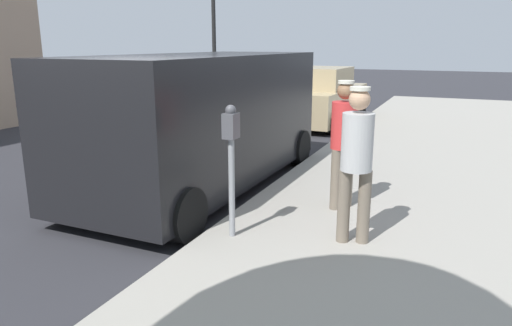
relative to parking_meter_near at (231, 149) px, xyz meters
The scene contains 8 objects.
ground_plane 1.81m from the parking_meter_near, 169.08° to the left, with size 80.00×80.00×0.00m, color #2D2D33.
sidewalk_slab 2.43m from the parking_meter_near, ahead, with size 5.00×32.00×0.15m, color #9E998E.
parking_meter_near is the anchor object (origin of this frame).
pedestrian_in_red 1.73m from the parking_meter_near, 58.02° to the left, with size 0.34×0.34×1.71m.
pedestrian_in_gray 1.37m from the parking_meter_near, 16.48° to the left, with size 0.35×0.34×1.73m.
parked_van 2.51m from the parking_meter_near, 126.74° to the left, with size 2.19×5.23×2.15m.
parked_sedan_ahead 9.13m from the parking_meter_near, 99.87° to the left, with size 2.04×4.45×1.65m.
traffic_light_corner 15.13m from the parking_meter_near, 121.93° to the left, with size 2.48×0.42×5.20m.
Camera 1 is at (3.63, -4.82, 2.31)m, focal length 33.09 mm.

